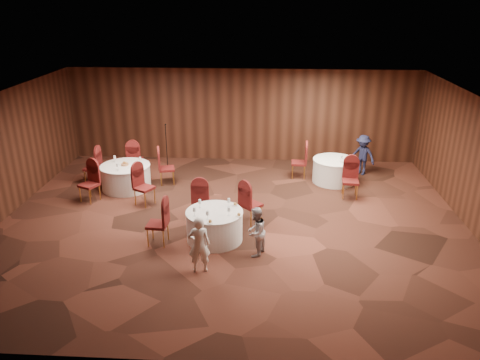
# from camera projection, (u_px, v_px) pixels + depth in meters

# --- Properties ---
(ground) EXTENTS (12.00, 12.00, 0.00)m
(ground) POSITION_uv_depth(u_px,v_px,m) (232.00, 222.00, 12.16)
(ground) COLOR black
(ground) RESTS_ON ground
(room_shell) EXTENTS (12.00, 12.00, 12.00)m
(room_shell) POSITION_uv_depth(u_px,v_px,m) (231.00, 150.00, 11.43)
(room_shell) COLOR silver
(room_shell) RESTS_ON ground
(table_main) EXTENTS (1.36, 1.36, 0.74)m
(table_main) POSITION_uv_depth(u_px,v_px,m) (215.00, 225.00, 11.16)
(table_main) COLOR silver
(table_main) RESTS_ON ground
(table_left) EXTENTS (1.49, 1.49, 0.74)m
(table_left) POSITION_uv_depth(u_px,v_px,m) (126.00, 177.00, 14.13)
(table_left) COLOR silver
(table_left) RESTS_ON ground
(table_right) EXTENTS (1.34, 1.34, 0.74)m
(table_right) POSITION_uv_depth(u_px,v_px,m) (334.00, 170.00, 14.64)
(table_right) COLOR silver
(table_right) RESTS_ON ground
(chairs_main) EXTENTS (2.80, 1.97, 1.00)m
(chairs_main) POSITION_uv_depth(u_px,v_px,m) (204.00, 209.00, 11.71)
(chairs_main) COLOR #410F0D
(chairs_main) RESTS_ON ground
(chairs_left) EXTENTS (2.90, 2.98, 1.00)m
(chairs_left) POSITION_uv_depth(u_px,v_px,m) (126.00, 173.00, 14.09)
(chairs_left) COLOR #410F0D
(chairs_left) RESTS_ON ground
(chairs_right) EXTENTS (1.95, 2.07, 1.00)m
(chairs_right) POSITION_uv_depth(u_px,v_px,m) (323.00, 171.00, 14.21)
(chairs_right) COLOR #410F0D
(chairs_right) RESTS_ON ground
(tabletop_main) EXTENTS (1.14, 1.10, 0.22)m
(tabletop_main) POSITION_uv_depth(u_px,v_px,m) (219.00, 210.00, 10.88)
(tabletop_main) COLOR silver
(tabletop_main) RESTS_ON table_main
(tabletop_left) EXTENTS (0.89, 0.76, 0.22)m
(tabletop_left) POSITION_uv_depth(u_px,v_px,m) (125.00, 163.00, 13.97)
(tabletop_left) COLOR silver
(tabletop_left) RESTS_ON table_left
(tabletop_right) EXTENTS (0.08, 0.08, 0.22)m
(tabletop_right) POSITION_uv_depth(u_px,v_px,m) (342.00, 157.00, 14.21)
(tabletop_right) COLOR silver
(tabletop_right) RESTS_ON table_right
(mic_stand) EXTENTS (0.24, 0.24, 1.59)m
(mic_stand) POSITION_uv_depth(u_px,v_px,m) (167.00, 157.00, 15.55)
(mic_stand) COLOR black
(mic_stand) RESTS_ON ground
(woman_a) EXTENTS (0.51, 0.38, 1.27)m
(woman_a) POSITION_uv_depth(u_px,v_px,m) (199.00, 245.00, 9.78)
(woman_a) COLOR white
(woman_a) RESTS_ON ground
(woman_b) EXTENTS (0.62, 0.69, 1.16)m
(woman_b) POSITION_uv_depth(u_px,v_px,m) (256.00, 232.00, 10.42)
(woman_b) COLOR #B3B2B7
(woman_b) RESTS_ON ground
(man_c) EXTENTS (0.98, 0.91, 1.32)m
(man_c) POSITION_uv_depth(u_px,v_px,m) (363.00, 155.00, 15.15)
(man_c) COLOR #161831
(man_c) RESTS_ON ground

